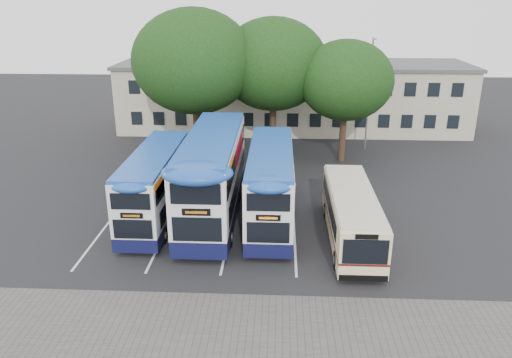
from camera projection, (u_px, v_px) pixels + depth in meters
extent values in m
plane|color=black|center=(302.00, 272.00, 23.24)|extent=(120.00, 120.00, 0.00)
cube|color=#595654|center=(253.00, 340.00, 18.65)|extent=(40.00, 6.00, 0.01)
cube|color=silver|center=(109.00, 221.00, 28.42)|extent=(0.12, 11.00, 0.01)
cube|color=silver|center=(170.00, 223.00, 28.26)|extent=(0.12, 11.00, 0.01)
cube|color=silver|center=(232.00, 224.00, 28.10)|extent=(0.12, 11.00, 0.01)
cube|color=silver|center=(294.00, 225.00, 27.94)|extent=(0.12, 11.00, 0.01)
cube|color=silver|center=(357.00, 227.00, 27.78)|extent=(0.12, 11.00, 0.01)
cube|color=#ACA88B|center=(292.00, 97.00, 47.49)|extent=(32.00, 8.00, 6.00)
cube|color=#4C4C4F|center=(293.00, 64.00, 46.43)|extent=(32.40, 8.40, 0.30)
cube|color=black|center=(293.00, 120.00, 44.17)|extent=(30.00, 0.06, 1.20)
cube|color=black|center=(294.00, 88.00, 43.20)|extent=(30.00, 0.06, 1.20)
cylinder|color=gray|center=(369.00, 96.00, 40.13)|extent=(0.14, 0.14, 9.00)
cube|color=gray|center=(373.00, 38.00, 38.57)|extent=(0.12, 0.80, 0.12)
cube|color=gray|center=(374.00, 39.00, 38.21)|extent=(0.25, 0.50, 0.12)
cylinder|color=black|center=(196.00, 123.00, 38.75)|extent=(0.50, 0.50, 5.50)
ellipsoid|color=black|center=(194.00, 61.00, 37.11)|extent=(9.19, 9.19, 7.81)
cylinder|color=black|center=(273.00, 121.00, 39.96)|extent=(0.50, 0.50, 5.23)
ellipsoid|color=black|center=(273.00, 64.00, 38.40)|extent=(8.37, 8.37, 7.12)
cylinder|color=black|center=(343.00, 132.00, 38.06)|extent=(0.50, 0.50, 4.58)
ellipsoid|color=black|center=(346.00, 80.00, 36.69)|extent=(6.98, 6.98, 5.94)
cube|color=#10123B|center=(157.00, 208.00, 28.69)|extent=(2.26, 9.48, 0.72)
cube|color=silver|center=(155.00, 179.00, 28.08)|extent=(2.26, 9.48, 2.80)
cube|color=#1C4BAB|center=(153.00, 155.00, 27.58)|extent=(2.21, 9.29, 0.27)
cube|color=black|center=(157.00, 190.00, 28.60)|extent=(2.30, 8.40, 0.90)
cube|color=black|center=(155.00, 168.00, 27.86)|extent=(2.30, 8.94, 0.81)
cube|color=orange|center=(161.00, 180.00, 24.72)|extent=(0.02, 2.89, 0.50)
cube|color=black|center=(132.00, 216.00, 23.64)|extent=(1.08, 0.06, 0.27)
cylinder|color=black|center=(152.00, 192.00, 31.38)|extent=(0.27, 0.90, 0.90)
cylinder|color=black|center=(184.00, 193.00, 31.29)|extent=(0.27, 0.90, 0.90)
cylinder|color=black|center=(124.00, 234.00, 25.88)|extent=(0.27, 0.90, 0.90)
cylinder|color=black|center=(163.00, 235.00, 25.79)|extent=(0.27, 0.90, 0.90)
cube|color=#10123B|center=(214.00, 203.00, 28.94)|extent=(2.76, 11.58, 0.88)
cube|color=silver|center=(213.00, 168.00, 28.19)|extent=(2.76, 11.58, 3.42)
cube|color=#1C4BAB|center=(212.00, 138.00, 27.58)|extent=(2.70, 11.35, 0.33)
cube|color=black|center=(214.00, 182.00, 28.83)|extent=(2.80, 10.26, 1.10)
cube|color=black|center=(212.00, 155.00, 27.92)|extent=(2.80, 10.92, 0.99)
cube|color=orange|center=(230.00, 168.00, 24.08)|extent=(0.02, 3.53, 0.61)
cube|color=black|center=(196.00, 212.00, 22.77)|extent=(1.32, 0.06, 0.33)
cylinder|color=black|center=(201.00, 186.00, 32.22)|extent=(0.33, 1.10, 1.10)
cylinder|color=black|center=(240.00, 186.00, 32.11)|extent=(0.33, 1.10, 1.10)
cylinder|color=black|center=(180.00, 236.00, 25.51)|extent=(0.33, 1.10, 1.10)
cylinder|color=black|center=(229.00, 237.00, 25.39)|extent=(0.33, 1.10, 1.10)
cube|color=#AA0B1D|center=(239.00, 148.00, 29.15)|extent=(0.02, 4.41, 0.94)
cube|color=#10123B|center=(270.00, 209.00, 28.43)|extent=(2.40, 10.07, 0.77)
cube|color=silver|center=(271.00, 178.00, 27.78)|extent=(2.40, 10.07, 2.97)
cube|color=#1C4BAB|center=(271.00, 152.00, 27.25)|extent=(2.35, 9.86, 0.29)
cube|color=black|center=(271.00, 190.00, 28.33)|extent=(2.44, 8.92, 0.96)
cube|color=black|center=(271.00, 167.00, 27.55)|extent=(2.44, 9.49, 0.86)
cube|color=orange|center=(294.00, 179.00, 24.21)|extent=(0.02, 3.07, 0.53)
cube|color=black|center=(268.00, 218.00, 23.07)|extent=(1.15, 0.06, 0.29)
cylinder|color=black|center=(254.00, 193.00, 31.28)|extent=(0.29, 0.96, 0.96)
cylinder|color=black|center=(289.00, 193.00, 31.18)|extent=(0.29, 0.96, 0.96)
cylinder|color=black|center=(248.00, 238.00, 25.45)|extent=(0.29, 0.96, 0.96)
cylinder|color=black|center=(290.00, 239.00, 25.35)|extent=(0.29, 0.96, 0.96)
cube|color=#FAE0A7|center=(351.00, 215.00, 25.86)|extent=(2.25, 8.98, 2.29)
cube|color=beige|center=(353.00, 194.00, 25.45)|extent=(2.16, 8.62, 0.18)
cube|color=black|center=(351.00, 205.00, 26.15)|extent=(2.29, 7.19, 0.81)
cube|color=#4F160F|center=(351.00, 222.00, 25.99)|extent=(2.28, 9.00, 0.11)
cube|color=black|center=(366.00, 252.00, 21.53)|extent=(1.98, 0.06, 1.17)
cylinder|color=black|center=(337.00, 260.00, 23.38)|extent=(0.27, 0.90, 0.90)
cylinder|color=black|center=(380.00, 261.00, 23.29)|extent=(0.27, 0.90, 0.90)
cylinder|color=black|center=(327.00, 210.00, 28.77)|extent=(0.27, 0.90, 0.90)
cylinder|color=black|center=(362.00, 211.00, 28.67)|extent=(0.27, 0.90, 0.90)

